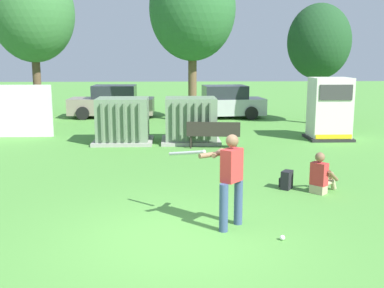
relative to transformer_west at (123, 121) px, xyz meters
name	(u,v)px	position (x,y,z in m)	size (l,w,h in m)	color
ground_plane	(177,239)	(1.85, -9.06, -0.79)	(96.00, 96.00, 0.00)	#51933D
transformer_west	(123,121)	(0.00, 0.00, 0.00)	(2.10, 1.70, 1.62)	#9E9B93
transformer_mid_west	(191,121)	(2.43, 0.03, 0.00)	(2.10, 1.70, 1.62)	#9E9B93
generator_enclosure	(330,109)	(7.62, 0.43, 0.35)	(1.60, 1.40, 2.30)	#262626
park_bench	(213,133)	(3.15, -1.14, -0.25)	(1.83, 0.61, 0.92)	#2D2823
batter	(229,176)	(2.80, -8.52, 0.19)	(1.38, 1.25, 1.74)	#384C75
sports_ball	(282,238)	(3.66, -9.20, -0.74)	(0.09, 0.09, 0.09)	white
seated_spectator	(321,177)	(5.19, -6.41, -0.41)	(0.75, 0.73, 0.96)	tan
backpack	(286,180)	(4.46, -6.09, -0.57)	(0.37, 0.38, 0.44)	black
tree_left	(33,14)	(-4.67, 6.05, 4.21)	(3.81, 3.81, 7.29)	brown
tree_center_left	(192,10)	(2.71, 5.29, 4.35)	(3.92, 3.92, 7.49)	brown
tree_center_right	(319,42)	(8.34, 4.47, 2.90)	(2.81, 2.81, 5.37)	brown
parked_car_leftmost	(2,104)	(-6.51, 6.44, -0.04)	(4.21, 1.93, 1.62)	silver
parked_car_left_of_center	(113,103)	(-1.25, 7.03, -0.04)	(4.23, 1.97, 1.62)	gray
parked_car_right_of_center	(222,103)	(4.27, 6.62, -0.04)	(4.35, 2.23, 1.62)	#B2B2B7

